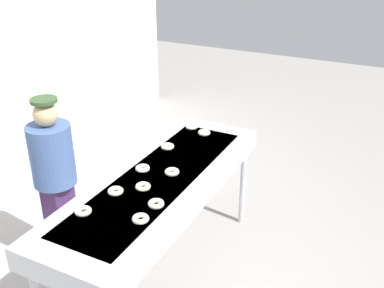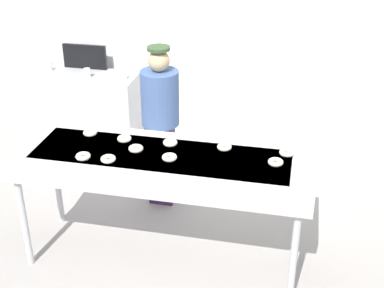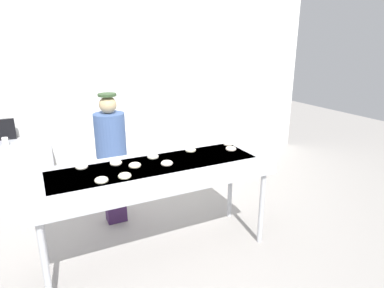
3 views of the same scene
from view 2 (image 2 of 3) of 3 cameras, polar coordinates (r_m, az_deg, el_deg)
name	(u,v)px [view 2 (image 2 of 3)]	position (r m, az deg, el deg)	size (l,w,h in m)	color
ground_plane	(164,257)	(4.87, -3.00, -11.90)	(16.00, 16.00, 0.00)	#9E9993
back_wall	(215,18)	(6.37, 2.50, 13.28)	(8.00, 0.12, 3.07)	white
fryer_conveyor	(161,164)	(4.34, -3.30, -2.12)	(2.43, 0.81, 1.04)	#B7BABF
sugar_donut_0	(124,139)	(4.52, -7.22, 0.57)	(0.12, 0.12, 0.04)	white
sugar_donut_1	(83,156)	(4.30, -11.52, -1.29)	(0.12, 0.12, 0.04)	#F1E8C4
sugar_donut_2	(108,159)	(4.22, -8.91, -1.58)	(0.12, 0.12, 0.04)	#F3EFC2
sugar_donut_3	(136,149)	(4.35, -5.99, -0.48)	(0.12, 0.12, 0.04)	#FBEDC7
sugar_donut_4	(224,147)	(4.36, 3.47, -0.31)	(0.12, 0.12, 0.04)	#F4F0C4
sugar_donut_5	(90,133)	(4.67, -10.79, 1.20)	(0.12, 0.12, 0.04)	#EEE8CE
sugar_donut_6	(170,143)	(4.42, -2.34, 0.15)	(0.12, 0.12, 0.04)	white
sugar_donut_7	(287,153)	(4.33, 10.05, -0.90)	(0.12, 0.12, 0.04)	#F6EACE
sugar_donut_8	(169,157)	(4.20, -2.41, -1.43)	(0.12, 0.12, 0.04)	#F1E2CE
sugar_donut_9	(276,162)	(4.18, 8.89, -1.91)	(0.12, 0.12, 0.04)	#F0E1CB
worker_baker	(161,117)	(5.16, -3.37, 2.89)	(0.36, 0.36, 1.65)	#3B204B
prep_counter	(83,108)	(6.75, -11.57, 3.76)	(1.38, 0.53, 0.89)	#B7BABF
paper_cup_0	(87,73)	(6.44, -11.11, 7.42)	(0.08, 0.08, 0.11)	white
paper_cup_1	(123,75)	(6.31, -7.32, 7.28)	(0.08, 0.08, 0.11)	white
paper_cup_2	(49,67)	(6.76, -14.99, 7.97)	(0.08, 0.08, 0.11)	white
menu_display	(85,57)	(6.73, -11.34, 9.11)	(0.55, 0.04, 0.30)	black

